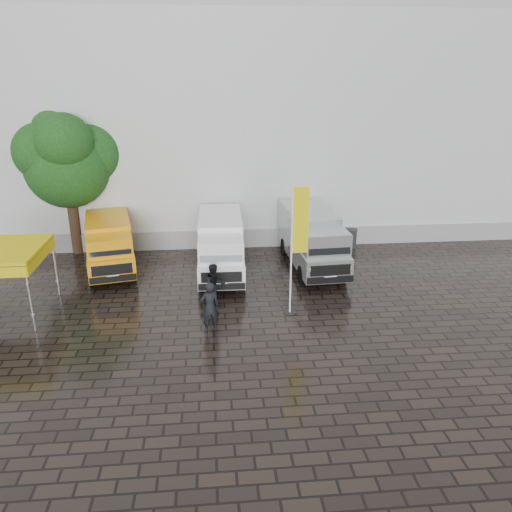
{
  "coord_description": "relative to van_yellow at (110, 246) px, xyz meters",
  "views": [
    {
      "loc": [
        -3.2,
        -17.94,
        9.06
      ],
      "look_at": [
        -1.36,
        2.2,
        1.58
      ],
      "focal_mm": 35.0,
      "sensor_mm": 36.0,
      "label": 1
    }
  ],
  "objects": [
    {
      "name": "ground",
      "position": [
        8.12,
        -5.14,
        -1.22
      ],
      "size": [
        120.0,
        120.0,
        0.0
      ],
      "primitive_type": "plane",
      "color": "black",
      "rests_on": "ground"
    },
    {
      "name": "exhibition_hall",
      "position": [
        10.12,
        10.86,
        4.78
      ],
      "size": [
        44.0,
        16.0,
        12.0
      ],
      "primitive_type": "cube",
      "color": "silver",
      "rests_on": "ground"
    },
    {
      "name": "hall_plinth",
      "position": [
        10.12,
        2.81,
        -0.72
      ],
      "size": [
        44.0,
        0.15,
        1.0
      ],
      "primitive_type": "cube",
      "color": "gray",
      "rests_on": "ground"
    },
    {
      "name": "van_yellow",
      "position": [
        0.0,
        0.0,
        0.0
      ],
      "size": [
        3.05,
        5.57,
        2.43
      ],
      "primitive_type": null,
      "rotation": [
        0.0,
        0.0,
        0.2
      ],
      "color": "orange",
      "rests_on": "ground"
    },
    {
      "name": "van_white",
      "position": [
        5.29,
        -0.81,
        0.09
      ],
      "size": [
        2.13,
        6.08,
        2.62
      ],
      "primitive_type": null,
      "rotation": [
        0.0,
        0.0,
        -0.02
      ],
      "color": "white",
      "rests_on": "ground"
    },
    {
      "name": "van_silver",
      "position": [
        9.72,
        -0.44,
        0.15
      ],
      "size": [
        2.48,
        6.41,
        2.73
      ],
      "primitive_type": null,
      "rotation": [
        0.0,
        0.0,
        0.06
      ],
      "color": "#ADB0B2",
      "rests_on": "ground"
    },
    {
      "name": "flagpole",
      "position": [
        8.09,
        -5.33,
        1.78
      ],
      "size": [
        0.88,
        0.5,
        5.32
      ],
      "color": "black",
      "rests_on": "ground"
    },
    {
      "name": "tree",
      "position": [
        -2.38,
        2.92,
        3.66
      ],
      "size": [
        4.23,
        4.26,
        7.59
      ],
      "color": "black",
      "rests_on": "ground"
    },
    {
      "name": "wheelie_bin",
      "position": [
        12.46,
        2.24,
        -0.7
      ],
      "size": [
        0.77,
        0.77,
        1.03
      ],
      "primitive_type": "cube",
      "rotation": [
        0.0,
        0.0,
        -0.3
      ],
      "color": "black",
      "rests_on": "ground"
    },
    {
      "name": "person_front",
      "position": [
        4.73,
        -6.56,
        -0.23
      ],
      "size": [
        0.81,
        0.63,
        1.97
      ],
      "primitive_type": "imported",
      "rotation": [
        0.0,
        0.0,
        3.39
      ],
      "color": "black",
      "rests_on": "ground"
    },
    {
      "name": "person_tent",
      "position": [
        4.94,
        -4.56,
        -0.28
      ],
      "size": [
        1.12,
        1.02,
        1.88
      ],
      "primitive_type": "imported",
      "rotation": [
        0.0,
        0.0,
        0.41
      ],
      "color": "black",
      "rests_on": "ground"
    }
  ]
}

